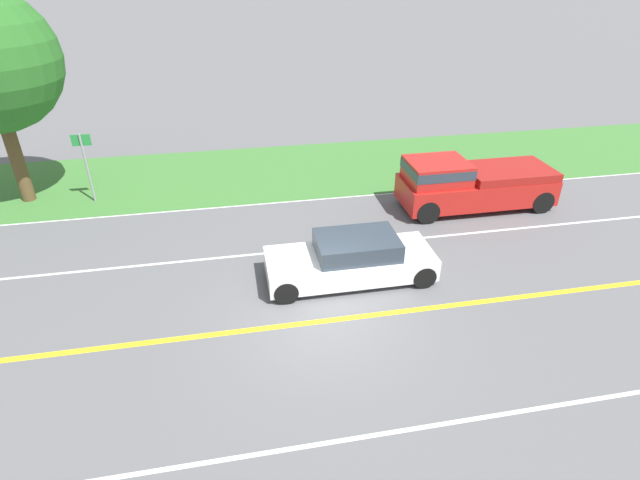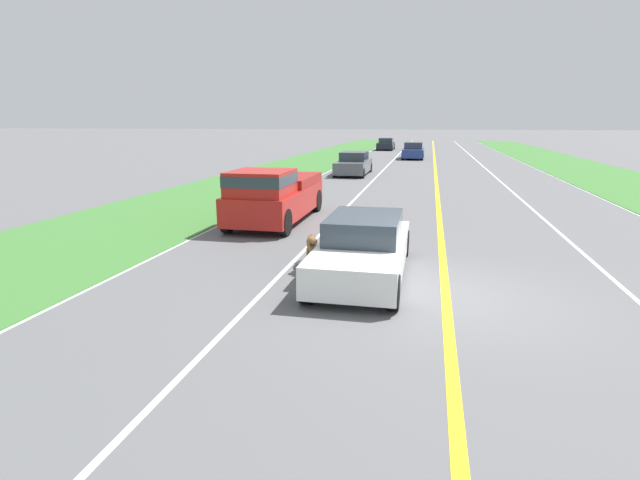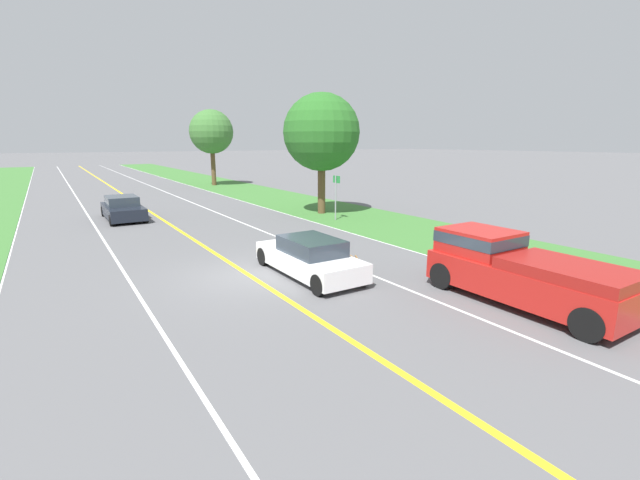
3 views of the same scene
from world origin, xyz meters
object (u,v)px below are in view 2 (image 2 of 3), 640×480
at_px(ego_car, 363,248).
at_px(car_trailing_far, 386,144).
at_px(car_trailing_near, 354,164).
at_px(car_trailing_mid, 413,151).
at_px(dog, 312,246).
at_px(pickup_truck, 274,194).

distance_m(ego_car, car_trailing_far, 49.15).
distance_m(car_trailing_near, car_trailing_mid, 15.00).
bearing_deg(car_trailing_far, dog, 92.96).
bearing_deg(car_trailing_far, car_trailing_mid, 104.86).
bearing_deg(pickup_truck, ego_car, 124.93).
bearing_deg(ego_car, car_trailing_far, -85.64).
bearing_deg(car_trailing_near, ego_car, 99.07).
bearing_deg(ego_car, car_trailing_mid, -89.77).
distance_m(car_trailing_mid, car_trailing_far, 14.02).
xyz_separation_m(car_trailing_near, car_trailing_mid, (-3.18, -14.66, 0.02)).
distance_m(car_trailing_near, car_trailing_far, 28.21).
xyz_separation_m(ego_car, pickup_truck, (3.62, -5.18, 0.32)).
bearing_deg(car_trailing_near, pickup_truck, 88.92).
xyz_separation_m(ego_car, car_trailing_near, (3.32, -20.80, 0.04)).
height_order(ego_car, car_trailing_near, car_trailing_near).
height_order(dog, car_trailing_mid, car_trailing_mid).
bearing_deg(car_trailing_mid, car_trailing_near, 77.78).
relative_size(ego_car, car_trailing_far, 1.04).
relative_size(car_trailing_mid, car_trailing_far, 1.01).
bearing_deg(car_trailing_near, car_trailing_mid, -102.22).
distance_m(pickup_truck, car_trailing_near, 15.62).
relative_size(ego_car, dog, 3.73).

